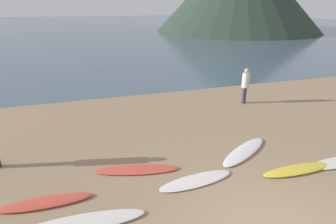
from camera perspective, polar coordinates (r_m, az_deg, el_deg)
name	(u,v)px	position (r m, az deg, el deg)	size (l,w,h in m)	color
ground_plane	(153,96)	(14.12, -3.14, 3.36)	(120.00, 120.00, 0.20)	#997C5B
ocean_water	(96,26)	(63.36, -15.03, 17.21)	(140.00, 100.00, 0.01)	#475B6B
surfboard_0	(46,202)	(7.27, -24.42, -16.97)	(2.11, 0.45, 0.09)	#D84C38
surfboard_1	(84,222)	(6.48, -17.35, -21.34)	(2.63, 0.54, 0.08)	silver
surfboard_2	(137,170)	(7.83, -6.58, -11.99)	(2.35, 0.51, 0.07)	#D84C38
surfboard_3	(196,181)	(7.40, 5.95, -14.20)	(2.10, 0.55, 0.07)	silver
surfboard_4	(244,151)	(8.96, 15.79, -7.98)	(2.37, 0.56, 0.09)	white
surfboard_5	(298,170)	(8.57, 25.70, -10.88)	(2.21, 0.47, 0.10)	yellow
person_1	(245,83)	(13.03, 16.04, 5.91)	(0.34, 0.34, 1.66)	#2D2D38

